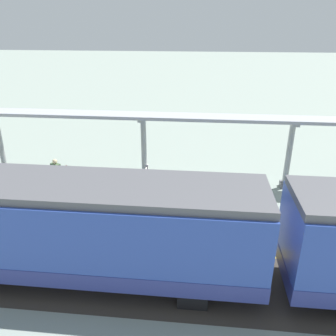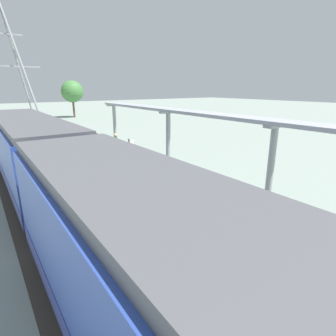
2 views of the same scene
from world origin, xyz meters
name	(u,v)px [view 1 (image 1 of 2)]	position (x,y,z in m)	size (l,w,h in m)	color
ground_plane	(212,210)	(0.00, 0.00, 0.00)	(176.00, 176.00, 0.00)	gray
tactile_edge_strip	(213,250)	(-2.94, 0.00, 0.00)	(0.54, 28.58, 0.01)	gold
trackbed	(214,285)	(-4.81, 0.00, 0.00)	(3.20, 40.58, 0.01)	#38332D
train_far_carriage	(76,230)	(-4.81, 4.38, 1.83)	(2.65, 11.69, 3.48)	#2A459F
canopy_pillar_second	(289,155)	(2.76, -3.73, 1.76)	(1.10, 0.44, 3.46)	slate
canopy_pillar_third	(144,150)	(2.76, 3.52, 1.76)	(1.10, 0.44, 3.46)	slate
canopy_pillar_fourth	(1,145)	(2.76, 11.31, 1.76)	(1.10, 0.44, 3.46)	slate
canopy_beam	(213,118)	(2.76, 0.06, 3.54)	(1.20, 23.29, 0.16)	#A8AAB2
bench_near_end	(65,178)	(1.69, 7.48, 0.44)	(1.51, 0.49, 0.86)	#9D3D34
bench_mid_platform	(212,186)	(1.58, -0.04, 0.44)	(1.51, 0.47, 0.86)	#38796C
platform_info_sign	(147,183)	(-0.26, 2.87, 1.33)	(0.56, 0.10, 2.20)	#4C4C51
passenger_waiting_near_edge	(240,216)	(-2.03, -1.02, 0.98)	(0.48, 0.43, 1.57)	gray
passenger_by_the_benches	(56,171)	(1.09, 7.60, 1.09)	(0.43, 0.55, 1.74)	black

